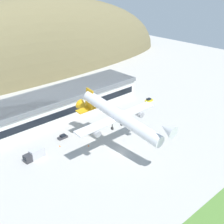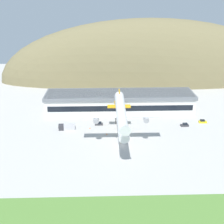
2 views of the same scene
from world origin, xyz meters
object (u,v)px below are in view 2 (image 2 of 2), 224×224
terminal_building (120,101)px  service_car_0 (185,125)px  traffic_cone_0 (90,128)px  traffic_cone_1 (107,134)px  service_car_2 (203,121)px  cargo_airplane (121,114)px  service_car_1 (99,124)px  fuel_truck (67,126)px

terminal_building → service_car_0: size_ratio=19.86×
traffic_cone_0 → traffic_cone_1: 10.52m
service_car_2 → traffic_cone_0: (-55.60, -5.20, -0.38)m
traffic_cone_0 → traffic_cone_1: size_ratio=1.00×
terminal_building → cargo_airplane: bearing=-92.4°
service_car_2 → traffic_cone_0: bearing=-174.7°
terminal_building → service_car_1: terminal_building is taller
service_car_1 → service_car_2: size_ratio=0.98×
service_car_1 → traffic_cone_1: size_ratio=6.69×
traffic_cone_1 → traffic_cone_0: bearing=138.5°
service_car_2 → fuel_truck: 66.60m
traffic_cone_0 → service_car_1: bearing=44.7°
cargo_airplane → traffic_cone_1: cargo_airplane is taller
cargo_airplane → traffic_cone_0: cargo_airplane is taller
terminal_building → service_car_2: (40.22, -17.78, -5.21)m
service_car_2 → service_car_1: bearing=-178.9°
fuel_truck → traffic_cone_1: size_ratio=13.37×
fuel_truck → traffic_cone_1: bearing=-18.5°
terminal_building → service_car_1: 22.45m
service_car_0 → service_car_2: size_ratio=1.01×
service_car_1 → traffic_cone_0: bearing=-135.3°
terminal_building → cargo_airplane: size_ratio=1.77×
cargo_airplane → service_car_1: (-9.46, 20.80, -12.99)m
service_car_2 → fuel_truck: (-66.33, -5.93, 0.86)m
service_car_1 → cargo_airplane: bearing=-65.5°
traffic_cone_1 → cargo_airplane: bearing=-58.8°
cargo_airplane → fuel_truck: 31.54m
service_car_1 → terminal_building: bearing=59.3°
terminal_building → traffic_cone_0: terminal_building is taller
service_car_0 → traffic_cone_1: service_car_0 is taller
service_car_0 → fuel_truck: (-56.36, -1.92, 0.85)m
cargo_airplane → traffic_cone_0: size_ratio=77.39×
cargo_airplane → fuel_truck: bearing=147.0°
traffic_cone_1 → service_car_2: bearing=14.3°
service_car_0 → service_car_1: service_car_0 is taller
traffic_cone_0 → traffic_cone_1: same height
service_car_1 → fuel_truck: fuel_truck is taller
cargo_airplane → service_car_0: size_ratio=11.25×
service_car_0 → service_car_2: bearing=21.9°
service_car_0 → cargo_airplane: bearing=-150.9°
service_car_0 → traffic_cone_0: bearing=-178.5°
fuel_truck → traffic_cone_0: (10.73, 0.73, -1.24)m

